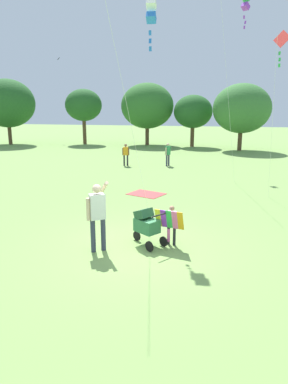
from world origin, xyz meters
The scene contains 11 objects.
ground_plane centered at (0.00, 0.00, 0.00)m, with size 120.00×120.00×0.00m, color #75994C.
treeline_distant centered at (-7.86, 23.87, 3.72)m, with size 27.26×7.24×6.29m.
child_with_butterfly_kite centered at (0.87, 0.44, 0.68)m, with size 0.81×0.45×1.11m.
person_adult_flyer centered at (-0.92, -0.35, 1.08)m, with size 0.54×0.71×1.87m.
stroller centered at (0.21, 0.32, 0.61)m, with size 1.06×0.89×1.03m.
kite_adult_black centered at (-0.15, 2.53, 6.35)m, with size 0.68×2.95×6.75m.
kite_orange_delta centered at (4.05, 6.47, 5.82)m, with size 0.65×1.92×6.52m.
kite_green_novelty centered at (2.75, 9.18, 8.12)m, with size 1.27×2.02×8.54m.
person_red_shirt centered at (-1.29, 13.41, 0.86)m, with size 0.31×0.43×1.45m.
person_sitting_far centered at (-3.90, 12.87, 0.82)m, with size 0.44×0.23×1.39m.
picnic_blanket centered at (-1.02, 5.88, 0.01)m, with size 1.44×1.09×0.02m, color #CC3D3D.
Camera 1 is at (2.15, -8.46, 3.69)m, focal length 32.77 mm.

